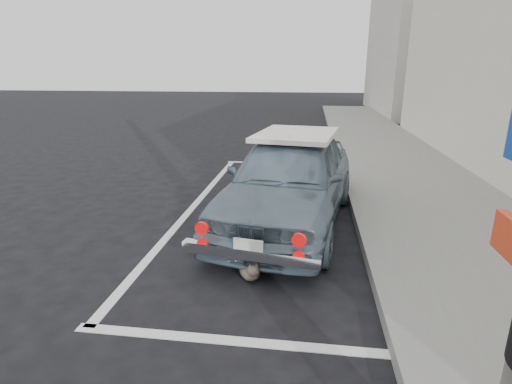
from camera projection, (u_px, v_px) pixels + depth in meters
The scene contains 8 objects.
ground at pixel (197, 305), 4.05m from camera, with size 80.00×80.00×0.00m, color black.
sidewalk at pixel (461, 237), 5.51m from camera, with size 2.80×40.00×0.15m, color slate.
building_far at pixel (415, 36), 21.01m from camera, with size 3.50×10.00×8.00m, color #BEB6AC.
pline_rear at pixel (237, 341), 3.51m from camera, with size 3.00×0.12×0.01m, color silver.
pline_front at pixel (286, 163), 10.14m from camera, with size 3.00×0.12×0.01m, color silver.
pline_side at pixel (194, 206), 7.00m from camera, with size 0.12×7.00×0.01m, color silver.
retro_coupe at pixel (290, 179), 6.06m from camera, with size 2.28×4.31×1.39m.
cat at pixel (250, 269), 4.52m from camera, with size 0.35×0.49×0.28m.
Camera 1 is at (1.06, -3.42, 2.29)m, focal length 28.00 mm.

